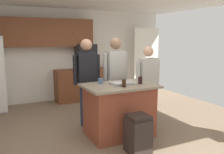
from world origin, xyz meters
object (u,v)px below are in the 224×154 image
glass_dark_ale (124,83)px  person_guest_left (148,79)px  trash_bin (138,134)px  person_guest_right (116,73)px  serving_tray (123,83)px  glass_short_whisky (140,80)px  kitchen_island (119,110)px  person_host_foreground (87,76)px  mug_blue_stoneware (101,81)px  microwave_over_range (86,50)px

glass_dark_ale → person_guest_left: bearing=33.5°
glass_dark_ale → trash_bin: 0.89m
person_guest_right → person_guest_left: size_ratio=1.10×
serving_tray → glass_short_whisky: bearing=-13.1°
glass_dark_ale → trash_bin: bearing=-93.2°
kitchen_island → glass_dark_ale: (-0.02, -0.22, 0.54)m
person_host_foreground → kitchen_island: bearing=-0.0°
serving_tray → trash_bin: 1.00m
kitchen_island → person_guest_left: (0.88, 0.38, 0.44)m
kitchen_island → trash_bin: size_ratio=2.10×
kitchen_island → trash_bin: (-0.05, -0.74, -0.18)m
person_guest_right → person_guest_left: 0.70m
person_guest_left → glass_dark_ale: 1.08m
glass_short_whisky → mug_blue_stoneware: bearing=154.2°
person_guest_left → glass_short_whisky: bearing=20.2°
person_host_foreground → glass_dark_ale: size_ratio=12.95×
trash_bin → mug_blue_stoneware: bearing=102.5°
kitchen_island → person_guest_right: 1.00m
serving_tray → mug_blue_stoneware: bearing=144.4°
person_host_foreground → glass_short_whisky: bearing=16.8°
kitchen_island → person_guest_left: person_guest_left is taller
person_host_foreground → trash_bin: (0.29, -1.50, -0.73)m
glass_short_whisky → mug_blue_stoneware: (-0.66, 0.32, -0.02)m
microwave_over_range → person_guest_left: (0.50, -2.42, -0.52)m
trash_bin → glass_dark_ale: bearing=86.8°
serving_tray → glass_dark_ale: bearing=-114.6°
kitchen_island → glass_short_whisky: glass_short_whisky is taller
person_guest_right → serving_tray: person_guest_right is taller
microwave_over_range → kitchen_island: (-0.38, -2.79, -0.97)m
microwave_over_range → glass_dark_ale: size_ratio=4.10×
mug_blue_stoneware → trash_bin: (0.22, -0.97, -0.70)m
kitchen_island → microwave_over_range: bearing=82.3°
mug_blue_stoneware → trash_bin: bearing=-77.5°
mug_blue_stoneware → glass_short_whisky: bearing=-25.8°
person_guest_left → trash_bin: bearing=27.0°
kitchen_island → person_host_foreground: bearing=114.3°
serving_tray → person_guest_left: bearing=25.6°
microwave_over_range → glass_dark_ale: (-0.40, -3.01, -0.43)m
kitchen_island → mug_blue_stoneware: size_ratio=9.75×
kitchen_island → person_guest_right: person_guest_right is taller
person_guest_right → glass_dark_ale: size_ratio=13.06×
glass_dark_ale → serving_tray: glass_dark_ale is taller
person_guest_left → serving_tray: 0.89m
kitchen_island → mug_blue_stoneware: mug_blue_stoneware is taller
kitchen_island → person_guest_right: size_ratio=0.72×
person_guest_right → glass_dark_ale: 1.04m
microwave_over_range → person_guest_left: size_ratio=0.35×
person_guest_left → mug_blue_stoneware: 1.15m
kitchen_island → glass_dark_ale: bearing=-95.8°
person_guest_right → serving_tray: 0.81m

